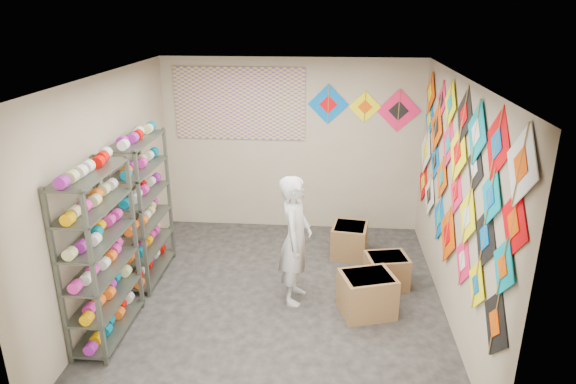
# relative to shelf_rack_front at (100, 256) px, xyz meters

# --- Properties ---
(ground) EXTENTS (4.50, 4.50, 0.00)m
(ground) POSITION_rel_shelf_rack_front_xyz_m (1.78, 0.85, -0.95)
(ground) COLOR black
(room_walls) EXTENTS (4.50, 4.50, 4.50)m
(room_walls) POSITION_rel_shelf_rack_front_xyz_m (1.78, 0.85, 0.69)
(room_walls) COLOR tan
(room_walls) RESTS_ON ground
(shelf_rack_front) EXTENTS (0.40, 1.10, 1.90)m
(shelf_rack_front) POSITION_rel_shelf_rack_front_xyz_m (0.00, 0.00, 0.00)
(shelf_rack_front) COLOR #4C5147
(shelf_rack_front) RESTS_ON ground
(shelf_rack_back) EXTENTS (0.40, 1.10, 1.90)m
(shelf_rack_back) POSITION_rel_shelf_rack_front_xyz_m (0.00, 1.30, 0.00)
(shelf_rack_back) COLOR #4C5147
(shelf_rack_back) RESTS_ON ground
(string_spools) EXTENTS (0.12, 2.36, 0.12)m
(string_spools) POSITION_rel_shelf_rack_front_xyz_m (-0.00, 0.65, 0.10)
(string_spools) COLOR #E32AA0
(string_spools) RESTS_ON ground
(kite_wall_display) EXTENTS (0.06, 4.29, 2.09)m
(kite_wall_display) POSITION_rel_shelf_rack_front_xyz_m (3.76, 0.87, 0.71)
(kite_wall_display) COLOR black
(kite_wall_display) RESTS_ON room_walls
(back_wall_kites) EXTENTS (1.69, 0.02, 0.72)m
(back_wall_kites) POSITION_rel_shelf_rack_front_xyz_m (2.89, 3.09, 1.02)
(back_wall_kites) COLOR #0060C4
(back_wall_kites) RESTS_ON room_walls
(poster) EXTENTS (2.00, 0.01, 1.10)m
(poster) POSITION_rel_shelf_rack_front_xyz_m (0.98, 3.08, 1.05)
(poster) COLOR #654595
(poster) RESTS_ON room_walls
(shopkeeper) EXTENTS (0.67, 0.52, 1.60)m
(shopkeeper) POSITION_rel_shelf_rack_front_xyz_m (1.99, 0.87, -0.15)
(shopkeeper) COLOR beige
(shopkeeper) RESTS_ON ground
(carton_a) EXTENTS (0.72, 0.65, 0.50)m
(carton_a) POSITION_rel_shelf_rack_front_xyz_m (2.85, 0.63, -0.70)
(carton_a) COLOR brown
(carton_a) RESTS_ON ground
(carton_b) EXTENTS (0.59, 0.51, 0.42)m
(carton_b) POSITION_rel_shelf_rack_front_xyz_m (3.14, 1.28, -0.74)
(carton_b) COLOR brown
(carton_b) RESTS_ON ground
(carton_c) EXTENTS (0.55, 0.60, 0.46)m
(carton_c) POSITION_rel_shelf_rack_front_xyz_m (2.69, 2.11, -0.72)
(carton_c) COLOR brown
(carton_c) RESTS_ON ground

